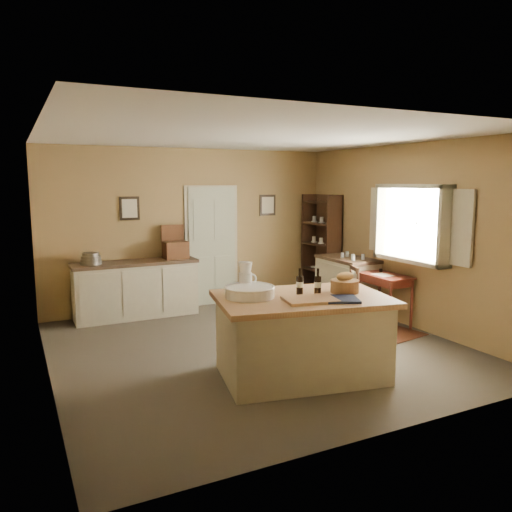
{
  "coord_description": "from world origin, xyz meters",
  "views": [
    {
      "loc": [
        -2.78,
        -5.6,
        2.14
      ],
      "look_at": [
        0.17,
        0.36,
        1.15
      ],
      "focal_mm": 35.0,
      "sensor_mm": 36.0,
      "label": 1
    }
  ],
  "objects_px": {
    "shelving_unit": "(323,247)",
    "desk_chair": "(341,299)",
    "writing_desk": "(385,282)",
    "work_island": "(301,334)",
    "right_cabinet": "(347,284)",
    "sideboard": "(137,287)"
  },
  "relations": [
    {
      "from": "desk_chair",
      "to": "writing_desk",
      "type": "bearing_deg",
      "value": 12.7
    },
    {
      "from": "writing_desk",
      "to": "desk_chair",
      "type": "bearing_deg",
      "value": 173.14
    },
    {
      "from": "right_cabinet",
      "to": "sideboard",
      "type": "bearing_deg",
      "value": 160.36
    },
    {
      "from": "desk_chair",
      "to": "right_cabinet",
      "type": "distance_m",
      "value": 1.12
    },
    {
      "from": "work_island",
      "to": "writing_desk",
      "type": "bearing_deg",
      "value": 39.43
    },
    {
      "from": "shelving_unit",
      "to": "desk_chair",
      "type": "bearing_deg",
      "value": -116.22
    },
    {
      "from": "work_island",
      "to": "sideboard",
      "type": "distance_m",
      "value": 3.44
    },
    {
      "from": "right_cabinet",
      "to": "shelving_unit",
      "type": "distance_m",
      "value": 1.09
    },
    {
      "from": "work_island",
      "to": "right_cabinet",
      "type": "xyz_separation_m",
      "value": [
        2.19,
        2.11,
        -0.02
      ]
    },
    {
      "from": "shelving_unit",
      "to": "sideboard",
      "type": "bearing_deg",
      "value": 176.63
    },
    {
      "from": "right_cabinet",
      "to": "shelving_unit",
      "type": "bearing_deg",
      "value": 81.06
    },
    {
      "from": "work_island",
      "to": "right_cabinet",
      "type": "relative_size",
      "value": 1.87
    },
    {
      "from": "sideboard",
      "to": "writing_desk",
      "type": "bearing_deg",
      "value": -32.84
    },
    {
      "from": "right_cabinet",
      "to": "writing_desk",
      "type": "bearing_deg",
      "value": -89.99
    },
    {
      "from": "desk_chair",
      "to": "work_island",
      "type": "bearing_deg",
      "value": -119.36
    },
    {
      "from": "sideboard",
      "to": "right_cabinet",
      "type": "height_order",
      "value": "sideboard"
    },
    {
      "from": "sideboard",
      "to": "desk_chair",
      "type": "bearing_deg",
      "value": -38.66
    },
    {
      "from": "writing_desk",
      "to": "desk_chair",
      "type": "relative_size",
      "value": 0.89
    },
    {
      "from": "shelving_unit",
      "to": "work_island",
      "type": "bearing_deg",
      "value": -127.32
    },
    {
      "from": "sideboard",
      "to": "writing_desk",
      "type": "relative_size",
      "value": 2.38
    },
    {
      "from": "writing_desk",
      "to": "shelving_unit",
      "type": "bearing_deg",
      "value": 85.46
    },
    {
      "from": "work_island",
      "to": "shelving_unit",
      "type": "height_order",
      "value": "shelving_unit"
    }
  ]
}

